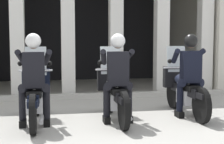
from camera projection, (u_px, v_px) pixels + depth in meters
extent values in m
plane|color=#A8A59E|center=(95.00, 95.00, 9.12)|extent=(80.00, 80.00, 0.00)
cube|color=black|center=(80.00, 35.00, 12.73)|extent=(7.41, 0.24, 3.33)
cube|color=beige|center=(192.00, 35.00, 11.43)|extent=(0.30, 4.35, 3.33)
cube|color=silver|center=(18.00, 41.00, 8.69)|extent=(0.35, 0.36, 2.89)
cube|color=silver|center=(68.00, 41.00, 8.91)|extent=(0.35, 0.36, 2.89)
cube|color=silver|center=(116.00, 41.00, 9.14)|extent=(0.35, 0.36, 2.89)
cube|color=silver|center=(161.00, 41.00, 9.36)|extent=(0.35, 0.36, 2.89)
cube|color=silver|center=(205.00, 41.00, 9.59)|extent=(0.35, 0.36, 2.89)
cube|color=#B7B5AD|center=(95.00, 96.00, 8.66)|extent=(7.01, 0.24, 0.12)
cylinder|color=black|center=(37.00, 99.00, 6.62)|extent=(0.09, 0.64, 0.64)
cylinder|color=black|center=(33.00, 114.00, 5.25)|extent=(0.09, 0.64, 0.64)
cube|color=black|center=(37.00, 89.00, 6.60)|extent=(0.14, 0.44, 0.08)
cube|color=silver|center=(35.00, 104.00, 5.88)|extent=(0.28, 0.44, 0.28)
cube|color=black|center=(35.00, 96.00, 5.92)|extent=(0.18, 1.24, 0.16)
ellipsoid|color=#1E2338|center=(35.00, 84.00, 6.12)|extent=(0.26, 0.48, 0.22)
cube|color=black|center=(34.00, 93.00, 5.74)|extent=(0.24, 0.52, 0.10)
cube|color=black|center=(33.00, 102.00, 5.29)|extent=(0.16, 0.48, 0.10)
cylinder|color=silver|center=(36.00, 87.00, 6.54)|extent=(0.05, 0.24, 0.53)
cube|color=black|center=(36.00, 81.00, 6.47)|extent=(0.52, 0.16, 0.44)
sphere|color=silver|center=(36.00, 79.00, 6.57)|extent=(0.18, 0.18, 0.18)
cube|color=silver|center=(36.00, 61.00, 6.42)|extent=(0.40, 0.14, 0.54)
cylinder|color=silver|center=(36.00, 71.00, 6.35)|extent=(0.62, 0.04, 0.04)
cylinder|color=silver|center=(42.00, 119.00, 5.58)|extent=(0.07, 0.55, 0.07)
cube|color=black|center=(34.00, 70.00, 5.68)|extent=(0.36, 0.22, 0.60)
cube|color=#591414|center=(34.00, 68.00, 5.80)|extent=(0.05, 0.02, 0.32)
sphere|color=tan|center=(33.00, 43.00, 5.66)|extent=(0.21, 0.21, 0.21)
sphere|color=silver|center=(33.00, 41.00, 5.66)|extent=(0.26, 0.26, 0.26)
cylinder|color=black|center=(43.00, 88.00, 5.75)|extent=(0.26, 0.29, 0.17)
cylinder|color=black|center=(46.00, 104.00, 5.79)|extent=(0.12, 0.12, 0.53)
cube|color=black|center=(47.00, 122.00, 5.83)|extent=(0.11, 0.26, 0.12)
cylinder|color=black|center=(26.00, 88.00, 5.70)|extent=(0.26, 0.29, 0.17)
cylinder|color=black|center=(22.00, 104.00, 5.72)|extent=(0.12, 0.12, 0.53)
cube|color=black|center=(23.00, 123.00, 5.76)|extent=(0.11, 0.26, 0.12)
cylinder|color=black|center=(47.00, 58.00, 5.93)|extent=(0.19, 0.48, 0.31)
sphere|color=black|center=(50.00, 63.00, 6.15)|extent=(0.09, 0.09, 0.09)
cylinder|color=black|center=(21.00, 58.00, 5.85)|extent=(0.19, 0.48, 0.31)
sphere|color=black|center=(20.00, 64.00, 6.06)|extent=(0.09, 0.09, 0.09)
cylinder|color=black|center=(109.00, 97.00, 6.88)|extent=(0.09, 0.64, 0.64)
cylinder|color=black|center=(124.00, 111.00, 5.51)|extent=(0.09, 0.64, 0.64)
cube|color=black|center=(109.00, 87.00, 6.86)|extent=(0.14, 0.44, 0.08)
cube|color=silver|center=(116.00, 101.00, 6.14)|extent=(0.28, 0.44, 0.28)
cube|color=black|center=(116.00, 93.00, 6.18)|extent=(0.18, 1.24, 0.16)
ellipsoid|color=#B2B2B7|center=(114.00, 82.00, 6.38)|extent=(0.26, 0.48, 0.22)
cube|color=black|center=(118.00, 91.00, 5.99)|extent=(0.24, 0.52, 0.10)
cube|color=black|center=(123.00, 100.00, 5.55)|extent=(0.16, 0.48, 0.10)
cylinder|color=silver|center=(110.00, 86.00, 6.80)|extent=(0.05, 0.24, 0.53)
cube|color=black|center=(110.00, 79.00, 6.73)|extent=(0.52, 0.16, 0.44)
sphere|color=silver|center=(110.00, 78.00, 6.82)|extent=(0.18, 0.18, 0.18)
cube|color=silver|center=(111.00, 60.00, 6.67)|extent=(0.40, 0.14, 0.54)
cylinder|color=silver|center=(111.00, 69.00, 6.61)|extent=(0.62, 0.04, 0.04)
cylinder|color=silver|center=(127.00, 115.00, 5.84)|extent=(0.07, 0.55, 0.07)
cube|color=black|center=(118.00, 69.00, 5.94)|extent=(0.36, 0.22, 0.60)
cube|color=#591414|center=(117.00, 67.00, 6.05)|extent=(0.05, 0.02, 0.32)
sphere|color=tan|center=(118.00, 43.00, 5.92)|extent=(0.21, 0.21, 0.21)
sphere|color=silver|center=(118.00, 41.00, 5.91)|extent=(0.26, 0.26, 0.26)
cylinder|color=black|center=(125.00, 86.00, 6.01)|extent=(0.26, 0.29, 0.17)
cylinder|color=black|center=(129.00, 101.00, 6.05)|extent=(0.12, 0.12, 0.53)
cube|color=black|center=(129.00, 119.00, 6.09)|extent=(0.11, 0.26, 0.12)
cylinder|color=black|center=(110.00, 86.00, 5.96)|extent=(0.26, 0.29, 0.17)
cylinder|color=black|center=(107.00, 102.00, 5.98)|extent=(0.12, 0.12, 0.53)
cube|color=black|center=(107.00, 120.00, 6.02)|extent=(0.11, 0.26, 0.12)
cylinder|color=black|center=(127.00, 57.00, 6.18)|extent=(0.19, 0.48, 0.31)
sphere|color=black|center=(127.00, 62.00, 6.41)|extent=(0.09, 0.09, 0.09)
cylinder|color=black|center=(104.00, 57.00, 6.11)|extent=(0.19, 0.48, 0.31)
sphere|color=black|center=(100.00, 63.00, 6.32)|extent=(0.09, 0.09, 0.09)
cylinder|color=black|center=(173.00, 93.00, 7.34)|extent=(0.09, 0.64, 0.64)
cylinder|color=black|center=(201.00, 106.00, 5.96)|extent=(0.09, 0.64, 0.64)
cube|color=black|center=(174.00, 84.00, 7.32)|extent=(0.14, 0.44, 0.08)
cube|color=silver|center=(187.00, 97.00, 6.60)|extent=(0.28, 0.44, 0.28)
cube|color=black|center=(186.00, 90.00, 6.63)|extent=(0.18, 1.24, 0.16)
ellipsoid|color=#1E2338|center=(182.00, 79.00, 6.83)|extent=(0.26, 0.48, 0.22)
cube|color=black|center=(190.00, 88.00, 6.45)|extent=(0.24, 0.52, 0.10)
cube|color=black|center=(200.00, 95.00, 6.01)|extent=(0.16, 0.48, 0.10)
cylinder|color=silver|center=(175.00, 83.00, 7.26)|extent=(0.05, 0.24, 0.53)
cube|color=black|center=(176.00, 77.00, 7.18)|extent=(0.52, 0.16, 0.44)
sphere|color=silver|center=(174.00, 75.00, 7.28)|extent=(0.18, 0.18, 0.18)
cube|color=silver|center=(176.00, 59.00, 7.13)|extent=(0.40, 0.14, 0.54)
cylinder|color=silver|center=(178.00, 68.00, 7.07)|extent=(0.62, 0.04, 0.04)
cylinder|color=silver|center=(200.00, 110.00, 6.29)|extent=(0.07, 0.55, 0.07)
cube|color=black|center=(191.00, 67.00, 6.39)|extent=(0.36, 0.22, 0.60)
cube|color=#14193F|center=(188.00, 65.00, 6.51)|extent=(0.05, 0.02, 0.32)
sphere|color=tan|center=(191.00, 43.00, 6.37)|extent=(0.21, 0.21, 0.21)
sphere|color=black|center=(191.00, 41.00, 6.37)|extent=(0.26, 0.26, 0.26)
cylinder|color=black|center=(197.00, 83.00, 6.47)|extent=(0.26, 0.29, 0.17)
cylinder|color=black|center=(200.00, 97.00, 6.50)|extent=(0.12, 0.12, 0.53)
cube|color=black|center=(199.00, 113.00, 6.54)|extent=(0.11, 0.26, 0.12)
cylinder|color=black|center=(183.00, 83.00, 6.42)|extent=(0.26, 0.29, 0.17)
cylinder|color=black|center=(180.00, 97.00, 6.43)|extent=(0.12, 0.12, 0.53)
cube|color=black|center=(179.00, 114.00, 6.47)|extent=(0.11, 0.26, 0.12)
cylinder|color=black|center=(197.00, 56.00, 6.64)|extent=(0.19, 0.48, 0.31)
sphere|color=black|center=(194.00, 61.00, 6.86)|extent=(0.09, 0.09, 0.09)
cylinder|color=black|center=(176.00, 56.00, 6.56)|extent=(0.19, 0.48, 0.31)
sphere|color=black|center=(170.00, 61.00, 6.77)|extent=(0.09, 0.09, 0.09)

